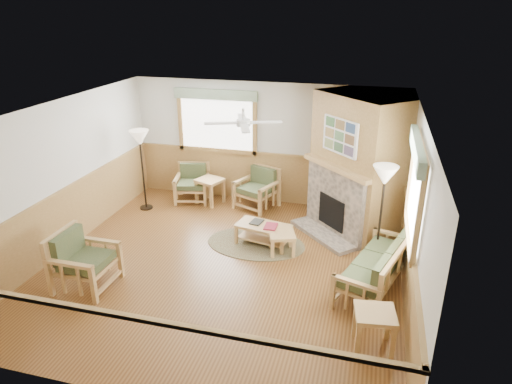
% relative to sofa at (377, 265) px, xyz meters
% --- Properties ---
extents(floor, '(6.00, 6.00, 0.01)m').
position_rel_sofa_xyz_m(floor, '(-2.55, -0.00, -0.43)').
color(floor, brown).
rests_on(floor, ground).
extents(ceiling, '(6.00, 6.00, 0.01)m').
position_rel_sofa_xyz_m(ceiling, '(-2.55, -0.00, 2.28)').
color(ceiling, white).
rests_on(ceiling, floor).
extents(wall_back, '(6.00, 0.02, 2.70)m').
position_rel_sofa_xyz_m(wall_back, '(-2.55, 3.00, 0.93)').
color(wall_back, silver).
rests_on(wall_back, floor).
extents(wall_front, '(6.00, 0.02, 2.70)m').
position_rel_sofa_xyz_m(wall_front, '(-2.55, -3.00, 0.93)').
color(wall_front, silver).
rests_on(wall_front, floor).
extents(wall_left, '(0.02, 6.00, 2.70)m').
position_rel_sofa_xyz_m(wall_left, '(-5.55, -0.00, 0.93)').
color(wall_left, silver).
rests_on(wall_left, floor).
extents(wall_right, '(0.02, 6.00, 2.70)m').
position_rel_sofa_xyz_m(wall_right, '(0.45, -0.00, 0.93)').
color(wall_right, silver).
rests_on(wall_right, floor).
extents(wainscot, '(6.00, 6.00, 1.10)m').
position_rel_sofa_xyz_m(wainscot, '(-2.55, -0.00, 0.13)').
color(wainscot, '#9E7740').
rests_on(wainscot, floor).
extents(fireplace, '(3.11, 3.11, 2.70)m').
position_rel_sofa_xyz_m(fireplace, '(-0.50, 2.05, 0.93)').
color(fireplace, '#9E7740').
rests_on(fireplace, floor).
extents(window_back, '(1.90, 0.16, 1.50)m').
position_rel_sofa_xyz_m(window_back, '(-3.65, 2.96, 2.11)').
color(window_back, white).
rests_on(window_back, wall_back).
extents(window_right, '(0.16, 1.90, 1.50)m').
position_rel_sofa_xyz_m(window_right, '(0.41, -0.20, 2.11)').
color(window_right, white).
rests_on(window_right, wall_right).
extents(ceiling_fan, '(1.59, 1.59, 0.36)m').
position_rel_sofa_xyz_m(ceiling_fan, '(-2.25, 0.30, 2.24)').
color(ceiling_fan, white).
rests_on(ceiling_fan, ceiling).
extents(sofa, '(1.98, 1.29, 0.84)m').
position_rel_sofa_xyz_m(sofa, '(0.00, 0.00, 0.00)').
color(sofa, tan).
rests_on(sofa, floor).
extents(armchair_back_left, '(0.88, 0.88, 0.83)m').
position_rel_sofa_xyz_m(armchair_back_left, '(-4.16, 2.55, -0.01)').
color(armchair_back_left, tan).
rests_on(armchair_back_left, floor).
extents(armchair_back_right, '(1.02, 1.02, 0.88)m').
position_rel_sofa_xyz_m(armchair_back_right, '(-2.63, 2.55, 0.02)').
color(armchair_back_right, tan).
rests_on(armchair_back_right, floor).
extents(armchair_left, '(0.84, 0.84, 0.94)m').
position_rel_sofa_xyz_m(armchair_left, '(-4.46, -1.14, 0.05)').
color(armchair_left, tan).
rests_on(armchair_left, floor).
extents(coffee_table, '(1.07, 0.68, 0.40)m').
position_rel_sofa_xyz_m(coffee_table, '(-2.07, 0.93, -0.22)').
color(coffee_table, tan).
rests_on(coffee_table, floor).
extents(end_table_chairs, '(0.67, 0.66, 0.59)m').
position_rel_sofa_xyz_m(end_table_chairs, '(-3.70, 2.49, -0.13)').
color(end_table_chairs, tan).
rests_on(end_table_chairs, floor).
extents(end_table_sofa, '(0.58, 0.56, 0.57)m').
position_rel_sofa_xyz_m(end_table_sofa, '(0.00, -1.44, -0.13)').
color(end_table_sofa, tan).
rests_on(end_table_sofa, floor).
extents(footstool, '(0.58, 0.58, 0.40)m').
position_rel_sofa_xyz_m(footstool, '(-1.67, 0.71, -0.22)').
color(footstool, tan).
rests_on(footstool, floor).
extents(braided_rug, '(2.15, 2.15, 0.01)m').
position_rel_sofa_xyz_m(braided_rug, '(-2.21, 0.90, -0.42)').
color(braided_rug, brown).
rests_on(braided_rug, floor).
extents(floor_lamp_left, '(0.49, 0.49, 1.79)m').
position_rel_sofa_xyz_m(floor_lamp_left, '(-4.99, 1.86, 0.47)').
color(floor_lamp_left, black).
rests_on(floor_lamp_left, floor).
extents(floor_lamp_right, '(0.44, 0.44, 1.81)m').
position_rel_sofa_xyz_m(floor_lamp_right, '(0.00, 0.76, 0.49)').
color(floor_lamp_right, black).
rests_on(floor_lamp_right, floor).
extents(book_red, '(0.23, 0.30, 0.03)m').
position_rel_sofa_xyz_m(book_red, '(-1.92, 0.88, 0.01)').
color(book_red, maroon).
rests_on(book_red, coffee_table).
extents(book_dark, '(0.25, 0.30, 0.03)m').
position_rel_sofa_xyz_m(book_dark, '(-2.22, 1.00, 0.00)').
color(book_dark, black).
rests_on(book_dark, coffee_table).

